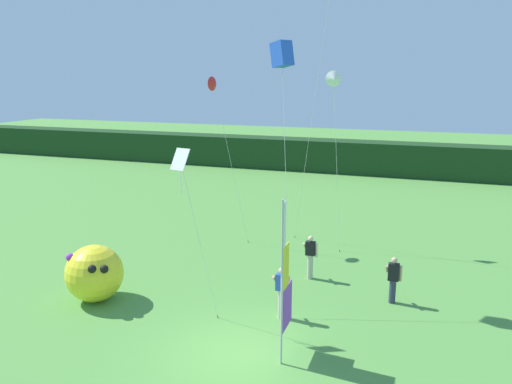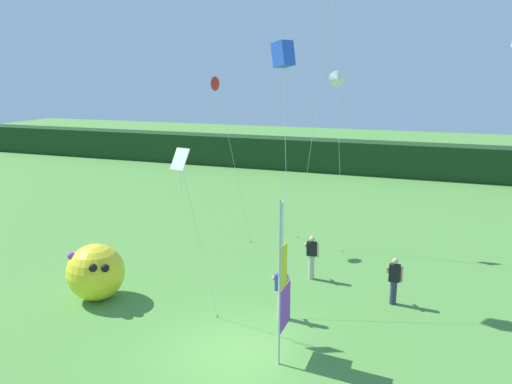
{
  "view_description": "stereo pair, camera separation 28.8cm",
  "coord_description": "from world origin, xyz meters",
  "views": [
    {
      "loc": [
        4.6,
        -11.64,
        7.53
      ],
      "look_at": [
        -0.4,
        2.89,
        3.94
      ],
      "focal_mm": 35.38,
      "sensor_mm": 36.0,
      "label": 1
    },
    {
      "loc": [
        4.88,
        -11.54,
        7.53
      ],
      "look_at": [
        -0.4,
        2.89,
        3.94
      ],
      "focal_mm": 35.38,
      "sensor_mm": 36.0,
      "label": 2
    }
  ],
  "objects": [
    {
      "name": "kite_blue_box_4",
      "position": [
        -0.25,
        5.11,
        8.16
      ],
      "size": [
        1.56,
        3.02,
        8.64
      ],
      "color": "brown",
      "rests_on": "ground"
    },
    {
      "name": "kite_white_delta_0",
      "position": [
        0.53,
        10.5,
        7.3
      ],
      "size": [
        1.14,
        1.56,
        7.7
      ],
      "color": "brown",
      "rests_on": "ground"
    },
    {
      "name": "banner_flag",
      "position": [
        1.3,
        0.27,
        2.17
      ],
      "size": [
        0.06,
        1.03,
        4.52
      ],
      "color": "#B7B7BC",
      "rests_on": "ground"
    },
    {
      "name": "person_mid_field",
      "position": [
        3.82,
        4.76,
        0.86
      ],
      "size": [
        0.55,
        0.48,
        1.62
      ],
      "color": "#2D334C",
      "rests_on": "ground"
    },
    {
      "name": "kite_red_delta_2",
      "position": [
        -4.41,
        8.95,
        7.08
      ],
      "size": [
        1.71,
        0.66,
        7.45
      ],
      "color": "brown",
      "rests_on": "ground"
    },
    {
      "name": "distant_treeline",
      "position": [
        0.0,
        27.68,
        1.24
      ],
      "size": [
        80.0,
        2.4,
        2.48
      ],
      "primitive_type": "cube",
      "color": "#193819",
      "rests_on": "ground"
    },
    {
      "name": "person_far_left",
      "position": [
        0.58,
        2.49,
        0.9
      ],
      "size": [
        0.55,
        0.48,
        1.69
      ],
      "color": "#B7B2A3",
      "rests_on": "ground"
    },
    {
      "name": "person_near_banner",
      "position": [
        0.72,
        5.9,
        0.9
      ],
      "size": [
        0.55,
        0.48,
        1.68
      ],
      "color": "#B7B2A3",
      "rests_on": "ground"
    },
    {
      "name": "inflatable_balloon",
      "position": [
        -5.76,
        1.67,
        0.98
      ],
      "size": [
        1.94,
        1.94,
        1.94
      ],
      "color": "yellow",
      "rests_on": "ground"
    },
    {
      "name": "ground_plane",
      "position": [
        0.0,
        0.0,
        0.0
      ],
      "size": [
        120.0,
        120.0,
        0.0
      ],
      "primitive_type": "plane",
      "color": "#518E3D"
    },
    {
      "name": "kite_white_diamond_5",
      "position": [
        -2.26,
        1.56,
        4.77
      ],
      "size": [
        1.3,
        0.52,
        5.39
      ],
      "color": "brown",
      "rests_on": "ground"
    }
  ]
}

